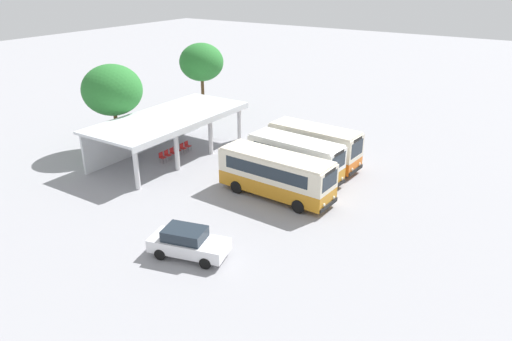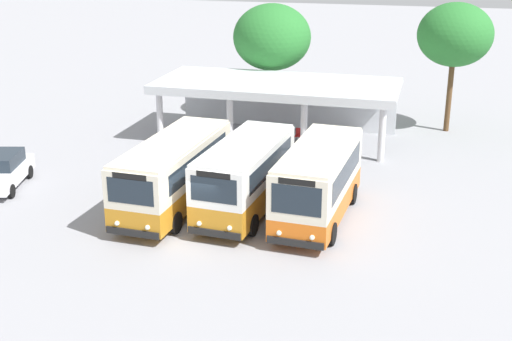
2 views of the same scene
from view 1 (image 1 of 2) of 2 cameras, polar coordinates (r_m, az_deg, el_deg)
ground_plane at (r=32.71m, az=7.70°, el=-3.02°), size 180.00×180.00×0.00m
city_bus_nearest_orange at (r=31.64m, az=2.43°, el=-0.35°), size 2.73×8.18×3.06m
city_bus_second_in_row at (r=34.27m, az=4.75°, el=1.55°), size 2.79×7.20×3.13m
city_bus_middle_cream at (r=36.91m, az=7.02°, el=3.09°), size 2.73×7.36×3.17m
parked_car_flank at (r=25.87m, az=-8.19°, el=-8.54°), size 2.78×4.52×1.62m
terminal_canopy at (r=39.60m, az=-10.99°, el=5.62°), size 13.72×6.08×3.40m
waiting_chair_end_by_column at (r=38.41m, az=-11.24°, el=1.65°), size 0.45×0.45×0.86m
waiting_chair_second_from_end at (r=38.83m, az=-10.62°, el=1.94°), size 0.45×0.45×0.86m
waiting_chair_middle_seat at (r=39.24m, az=-9.99°, el=2.22°), size 0.45×0.45×0.86m
waiting_chair_fourth_seat at (r=39.72m, az=-9.47°, el=2.52°), size 0.45×0.45×0.86m
waiting_chair_fifth_seat at (r=40.11m, az=-8.81°, el=2.77°), size 0.45×0.45×0.86m
waiting_chair_far_end_seat at (r=40.56m, az=-8.27°, el=3.03°), size 0.45×0.45×0.86m
roadside_tree_behind_canopy at (r=40.91m, az=-16.91°, el=9.24°), size 4.89×4.89×7.25m
roadside_tree_east_of_canopy at (r=48.18m, az=-6.58°, el=12.80°), size 4.35×4.35×7.64m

